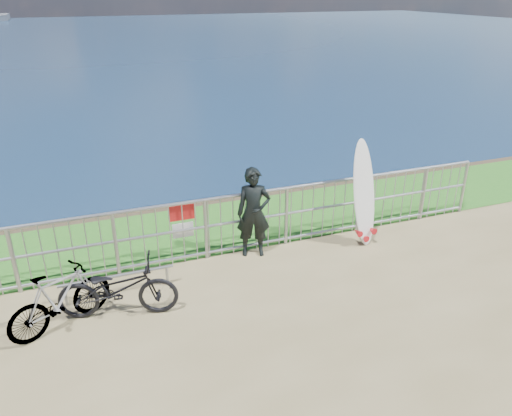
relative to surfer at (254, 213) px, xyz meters
name	(u,v)px	position (x,y,z in m)	size (l,w,h in m)	color
grass_strip	(216,227)	(-0.32, 1.25, -0.79)	(120.00, 120.00, 0.00)	#266E1E
railing	(234,223)	(-0.31, 0.15, -0.22)	(10.06, 0.10, 1.13)	#989AA0
surfer	(254,213)	(0.00, 0.00, 0.00)	(0.58, 0.38, 1.60)	black
surfboard	(364,197)	(2.01, -0.27, 0.10)	(0.60, 0.56, 1.95)	white
bicycle_near	(118,288)	(-2.43, -1.00, -0.36)	(0.59, 1.68, 0.88)	black
bicycle_far	(60,299)	(-3.20, -1.00, -0.35)	(0.42, 1.50, 0.90)	black
bike_rack	(117,278)	(-2.39, -0.47, -0.50)	(1.72, 0.05, 0.36)	#989AA0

